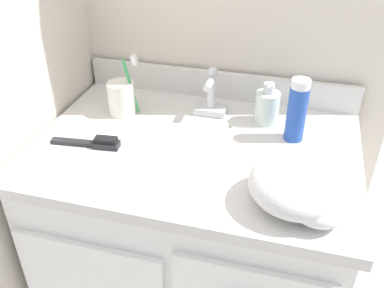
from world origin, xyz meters
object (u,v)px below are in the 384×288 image
object	(u,v)px
shaving_cream_can	(297,111)
hand_towel	(302,189)
hairbrush	(95,143)
soap_dispenser	(267,106)
toothbrush_cup	(122,98)

from	to	relation	value
shaving_cream_can	hand_towel	xyz separation A→B (m)	(0.03, -0.27, -0.04)
hairbrush	soap_dispenser	bearing A→B (deg)	24.58
toothbrush_cup	soap_dispenser	size ratio (longest dim) A/B	1.45
shaving_cream_can	hand_towel	world-z (taller)	shaving_cream_can
toothbrush_cup	hairbrush	size ratio (longest dim) A/B	0.97
toothbrush_cup	hand_towel	bearing A→B (deg)	-28.26
soap_dispenser	toothbrush_cup	bearing A→B (deg)	-171.92
toothbrush_cup	hand_towel	world-z (taller)	toothbrush_cup
toothbrush_cup	soap_dispenser	xyz separation A→B (m)	(0.41, 0.06, -0.00)
soap_dispenser	hairbrush	world-z (taller)	soap_dispenser
soap_dispenser	hairbrush	distance (m)	0.48
hairbrush	shaving_cream_can	bearing A→B (deg)	13.39
shaving_cream_can	toothbrush_cup	bearing A→B (deg)	178.69
shaving_cream_can	hairbrush	distance (m)	0.52
toothbrush_cup	shaving_cream_can	bearing A→B (deg)	-1.31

